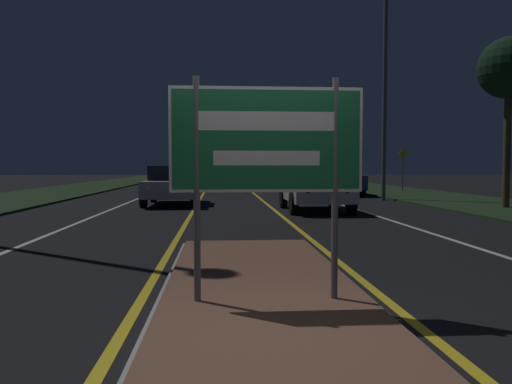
% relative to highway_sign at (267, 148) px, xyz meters
% --- Properties ---
extents(ground_plane, '(160.00, 160.00, 0.00)m').
position_rel_highway_sign_xyz_m(ground_plane, '(0.00, -0.94, -1.68)').
color(ground_plane, black).
extents(median_island, '(2.35, 8.44, 0.10)m').
position_rel_highway_sign_xyz_m(median_island, '(0.00, 0.00, -1.64)').
color(median_island, '#999993').
rests_on(median_island, ground_plane).
extents(verge_left, '(5.00, 100.00, 0.08)m').
position_rel_highway_sign_xyz_m(verge_left, '(-9.50, 19.06, -1.64)').
color(verge_left, '#1E3319').
rests_on(verge_left, ground_plane).
extents(verge_right, '(5.00, 100.00, 0.08)m').
position_rel_highway_sign_xyz_m(verge_right, '(9.50, 19.06, -1.64)').
color(verge_right, '#1E3319').
rests_on(verge_right, ground_plane).
extents(centre_line_yellow_left, '(0.12, 70.00, 0.01)m').
position_rel_highway_sign_xyz_m(centre_line_yellow_left, '(-1.36, 24.06, -1.68)').
color(centre_line_yellow_left, gold).
rests_on(centre_line_yellow_left, ground_plane).
extents(centre_line_yellow_right, '(0.12, 70.00, 0.01)m').
position_rel_highway_sign_xyz_m(centre_line_yellow_right, '(1.36, 24.06, -1.68)').
color(centre_line_yellow_right, gold).
rests_on(centre_line_yellow_right, ground_plane).
extents(lane_line_white_left, '(0.12, 70.00, 0.01)m').
position_rel_highway_sign_xyz_m(lane_line_white_left, '(-4.20, 24.06, -1.68)').
color(lane_line_white_left, silver).
rests_on(lane_line_white_left, ground_plane).
extents(lane_line_white_right, '(0.12, 70.00, 0.01)m').
position_rel_highway_sign_xyz_m(lane_line_white_right, '(4.20, 24.06, -1.68)').
color(lane_line_white_right, silver).
rests_on(lane_line_white_right, ground_plane).
extents(edge_line_white_left, '(0.10, 70.00, 0.01)m').
position_rel_highway_sign_xyz_m(edge_line_white_left, '(-7.20, 24.06, -1.68)').
color(edge_line_white_left, silver).
rests_on(edge_line_white_left, ground_plane).
extents(edge_line_white_right, '(0.10, 70.00, 0.01)m').
position_rel_highway_sign_xyz_m(edge_line_white_right, '(7.20, 24.06, -1.68)').
color(edge_line_white_right, silver).
rests_on(edge_line_white_right, ground_plane).
extents(highway_sign, '(2.00, 0.07, 2.31)m').
position_rel_highway_sign_xyz_m(highway_sign, '(0.00, 0.00, 0.00)').
color(highway_sign, '#56565B').
rests_on(highway_sign, median_island).
extents(streetlight_right_near, '(0.55, 0.55, 11.38)m').
position_rel_highway_sign_xyz_m(streetlight_right_near, '(6.58, 15.91, 5.59)').
color(streetlight_right_near, '#56565B').
rests_on(streetlight_right_near, ground_plane).
extents(car_receding_0, '(2.01, 4.06, 1.41)m').
position_rel_highway_sign_xyz_m(car_receding_0, '(2.67, 11.13, -0.92)').
color(car_receding_0, silver).
rests_on(car_receding_0, ground_plane).
extents(car_receding_1, '(1.91, 4.53, 1.47)m').
position_rel_highway_sign_xyz_m(car_receding_1, '(5.59, 19.98, -0.89)').
color(car_receding_1, navy).
rests_on(car_receding_1, ground_plane).
extents(car_receding_2, '(1.90, 4.46, 1.50)m').
position_rel_highway_sign_xyz_m(car_receding_2, '(6.09, 30.09, -0.90)').
color(car_receding_2, silver).
rests_on(car_receding_2, ground_plane).
extents(car_approaching_0, '(2.01, 4.51, 1.50)m').
position_rel_highway_sign_xyz_m(car_approaching_0, '(-2.31, 14.38, -0.90)').
color(car_approaching_0, '#B7B7BC').
rests_on(car_approaching_0, ground_plane).
extents(car_approaching_1, '(2.04, 4.09, 1.42)m').
position_rel_highway_sign_xyz_m(car_approaching_1, '(-2.36, 27.34, -0.92)').
color(car_approaching_1, navy).
rests_on(car_approaching_1, ground_plane).
extents(car_approaching_2, '(1.88, 4.74, 1.41)m').
position_rel_highway_sign_xyz_m(car_approaching_2, '(-2.50, 36.40, -0.93)').
color(car_approaching_2, black).
rests_on(car_approaching_2, ground_plane).
extents(warning_sign, '(0.60, 0.06, 2.40)m').
position_rel_highway_sign_xyz_m(warning_sign, '(10.02, 22.82, -0.16)').
color(warning_sign, '#56565B').
rests_on(warning_sign, verge_right).
extents(roadside_palm_right, '(2.07, 2.07, 5.76)m').
position_rel_highway_sign_xyz_m(roadside_palm_right, '(9.29, 11.22, 3.06)').
color(roadside_palm_right, '#4C3823').
rests_on(roadside_palm_right, verge_right).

